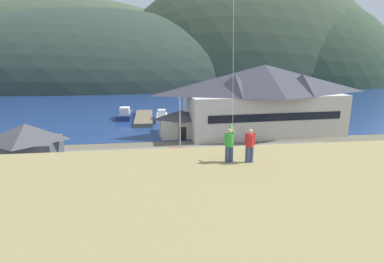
{
  "coord_description": "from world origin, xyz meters",
  "views": [
    {
      "loc": [
        -3.52,
        -24.44,
        11.68
      ],
      "look_at": [
        0.8,
        9.0,
        3.53
      ],
      "focal_mm": 29.23,
      "sensor_mm": 36.0,
      "label": 1
    }
  ],
  "objects_px": {
    "person_companion": "(250,144)",
    "harbor_lodge": "(264,97)",
    "parked_car_front_row_silver": "(334,157)",
    "parked_car_mid_row_center": "(205,179)",
    "parked_car_back_row_left": "(105,161)",
    "person_kite_flyer": "(229,144)",
    "wharf_dock": "(144,118)",
    "parked_car_lone_by_shed": "(375,178)",
    "storage_shed_near_lot": "(28,150)",
    "parked_car_mid_row_far": "(22,195)",
    "parking_light_pole": "(180,124)",
    "parked_car_front_row_red": "(92,193)",
    "moored_boat_wharfside": "(125,114)",
    "storage_shed_waterside": "(181,123)",
    "parked_car_back_row_right": "(267,179)",
    "moored_boat_outer_mooring": "(162,117)",
    "parked_car_corner_spot": "(256,159)",
    "parked_car_mid_row_near": "(178,157)"
  },
  "relations": [
    {
      "from": "harbor_lodge",
      "to": "parked_car_back_row_right",
      "type": "distance_m",
      "value": 22.33
    },
    {
      "from": "wharf_dock",
      "to": "person_kite_flyer",
      "type": "height_order",
      "value": "person_kite_flyer"
    },
    {
      "from": "parked_car_front_row_red",
      "to": "parked_car_lone_by_shed",
      "type": "height_order",
      "value": "same"
    },
    {
      "from": "parked_car_mid_row_far",
      "to": "person_companion",
      "type": "bearing_deg",
      "value": -32.32
    },
    {
      "from": "storage_shed_waterside",
      "to": "parked_car_corner_spot",
      "type": "height_order",
      "value": "storage_shed_waterside"
    },
    {
      "from": "parked_car_back_row_left",
      "to": "parked_car_back_row_right",
      "type": "distance_m",
      "value": 16.43
    },
    {
      "from": "moored_boat_wharfside",
      "to": "person_companion",
      "type": "height_order",
      "value": "person_companion"
    },
    {
      "from": "parked_car_lone_by_shed",
      "to": "storage_shed_near_lot",
      "type": "bearing_deg",
      "value": 167.51
    },
    {
      "from": "person_kite_flyer",
      "to": "parked_car_mid_row_far",
      "type": "bearing_deg",
      "value": 146.46
    },
    {
      "from": "parked_car_mid_row_far",
      "to": "person_companion",
      "type": "distance_m",
      "value": 19.03
    },
    {
      "from": "parked_car_front_row_red",
      "to": "parked_car_mid_row_center",
      "type": "distance_m",
      "value": 9.65
    },
    {
      "from": "moored_boat_outer_mooring",
      "to": "parking_light_pole",
      "type": "height_order",
      "value": "parking_light_pole"
    },
    {
      "from": "person_kite_flyer",
      "to": "moored_boat_outer_mooring",
      "type": "bearing_deg",
      "value": 92.84
    },
    {
      "from": "storage_shed_waterside",
      "to": "parked_car_back_row_right",
      "type": "xyz_separation_m",
      "value": [
        5.91,
        -19.8,
        -1.01
      ]
    },
    {
      "from": "wharf_dock",
      "to": "parked_car_mid_row_far",
      "type": "bearing_deg",
      "value": -104.27
    },
    {
      "from": "parked_car_back_row_left",
      "to": "person_kite_flyer",
      "type": "relative_size",
      "value": 2.33
    },
    {
      "from": "parked_car_lone_by_shed",
      "to": "parked_car_mid_row_center",
      "type": "distance_m",
      "value": 15.26
    },
    {
      "from": "parked_car_mid_row_center",
      "to": "person_kite_flyer",
      "type": "xyz_separation_m",
      "value": [
        -0.69,
        -10.84,
        6.31
      ]
    },
    {
      "from": "parked_car_corner_spot",
      "to": "parked_car_back_row_right",
      "type": "relative_size",
      "value": 1.03
    },
    {
      "from": "storage_shed_near_lot",
      "to": "moored_boat_wharfside",
      "type": "relative_size",
      "value": 0.75
    },
    {
      "from": "parked_car_mid_row_far",
      "to": "parking_light_pole",
      "type": "bearing_deg",
      "value": 38.7
    },
    {
      "from": "parking_light_pole",
      "to": "wharf_dock",
      "type": "bearing_deg",
      "value": 101.27
    },
    {
      "from": "person_companion",
      "to": "harbor_lodge",
      "type": "bearing_deg",
      "value": 68.68
    },
    {
      "from": "moored_boat_wharfside",
      "to": "parked_car_corner_spot",
      "type": "distance_m",
      "value": 34.45
    },
    {
      "from": "storage_shed_near_lot",
      "to": "moored_boat_wharfside",
      "type": "xyz_separation_m",
      "value": [
        6.93,
        29.78,
        -2.08
      ]
    },
    {
      "from": "wharf_dock",
      "to": "parked_car_lone_by_shed",
      "type": "height_order",
      "value": "parked_car_lone_by_shed"
    },
    {
      "from": "parked_car_lone_by_shed",
      "to": "parked_car_mid_row_center",
      "type": "bearing_deg",
      "value": 173.61
    },
    {
      "from": "storage_shed_waterside",
      "to": "parked_car_back_row_left",
      "type": "bearing_deg",
      "value": -124.7
    },
    {
      "from": "parked_car_back_row_left",
      "to": "parking_light_pole",
      "type": "distance_m",
      "value": 9.35
    },
    {
      "from": "parked_car_front_row_silver",
      "to": "parked_car_mid_row_center",
      "type": "bearing_deg",
      "value": -163.68
    },
    {
      "from": "wharf_dock",
      "to": "person_kite_flyer",
      "type": "bearing_deg",
      "value": -82.94
    },
    {
      "from": "parked_car_back_row_right",
      "to": "parked_car_front_row_silver",
      "type": "bearing_deg",
      "value": 28.04
    },
    {
      "from": "wharf_dock",
      "to": "moored_boat_wharfside",
      "type": "bearing_deg",
      "value": 149.08
    },
    {
      "from": "wharf_dock",
      "to": "parked_car_lone_by_shed",
      "type": "bearing_deg",
      "value": -58.45
    },
    {
      "from": "storage_shed_near_lot",
      "to": "parked_car_lone_by_shed",
      "type": "distance_m",
      "value": 32.64
    },
    {
      "from": "harbor_lodge",
      "to": "parked_car_front_row_silver",
      "type": "relative_size",
      "value": 6.01
    },
    {
      "from": "parked_car_corner_spot",
      "to": "parking_light_pole",
      "type": "xyz_separation_m",
      "value": [
        -7.63,
        4.74,
        3.07
      ]
    },
    {
      "from": "harbor_lodge",
      "to": "storage_shed_near_lot",
      "type": "height_order",
      "value": "harbor_lodge"
    },
    {
      "from": "harbor_lodge",
      "to": "parked_car_mid_row_center",
      "type": "relative_size",
      "value": 5.82
    },
    {
      "from": "moored_boat_outer_mooring",
      "to": "parked_car_front_row_silver",
      "type": "distance_m",
      "value": 32.35
    },
    {
      "from": "storage_shed_near_lot",
      "to": "person_kite_flyer",
      "type": "height_order",
      "value": "person_kite_flyer"
    },
    {
      "from": "storage_shed_waterside",
      "to": "parked_car_mid_row_far",
      "type": "distance_m",
      "value": 25.15
    },
    {
      "from": "storage_shed_near_lot",
      "to": "moored_boat_wharfside",
      "type": "distance_m",
      "value": 30.65
    },
    {
      "from": "harbor_lodge",
      "to": "parked_car_back_row_right",
      "type": "xyz_separation_m",
      "value": [
        -6.97,
        -20.74,
        -4.5
      ]
    },
    {
      "from": "parked_car_lone_by_shed",
      "to": "parked_car_mid_row_far",
      "type": "bearing_deg",
      "value": 179.52
    },
    {
      "from": "storage_shed_near_lot",
      "to": "parked_car_front_row_red",
      "type": "height_order",
      "value": "storage_shed_near_lot"
    },
    {
      "from": "storage_shed_waterside",
      "to": "parked_car_mid_row_near",
      "type": "bearing_deg",
      "value": -96.52
    },
    {
      "from": "harbor_lodge",
      "to": "parked_car_back_row_left",
      "type": "relative_size",
      "value": 5.86
    },
    {
      "from": "parked_car_mid_row_center",
      "to": "storage_shed_near_lot",
      "type": "bearing_deg",
      "value": 162.19
    },
    {
      "from": "moored_boat_wharfside",
      "to": "parked_car_mid_row_far",
      "type": "height_order",
      "value": "moored_boat_wharfside"
    }
  ]
}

